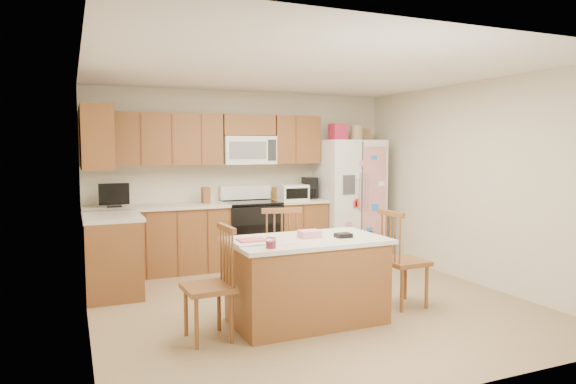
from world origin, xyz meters
name	(u,v)px	position (x,y,z in m)	size (l,w,h in m)	color
ground	(309,302)	(0.00, 0.00, 0.00)	(4.50, 4.50, 0.00)	olive
room_shell	(309,171)	(0.00, 0.00, 1.44)	(4.60, 4.60, 2.52)	beige
cabinetry	(184,206)	(-0.98, 1.79, 0.91)	(3.36, 1.56, 2.15)	brown
stove	(251,232)	(0.00, 1.94, 0.47)	(0.76, 0.65, 1.13)	black
refrigerator	(349,198)	(1.57, 1.87, 0.92)	(0.90, 0.79, 2.04)	white
island	(307,279)	(-0.29, -0.56, 0.42)	(1.51, 0.90, 0.91)	brown
windsor_chair_left	(211,286)	(-1.26, -0.64, 0.48)	(0.43, 0.45, 1.01)	brown
windsor_chair_back	(279,256)	(-0.28, 0.17, 0.50)	(0.53, 0.52, 1.05)	brown
windsor_chair_right	(402,261)	(0.85, -0.51, 0.49)	(0.43, 0.45, 1.03)	brown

